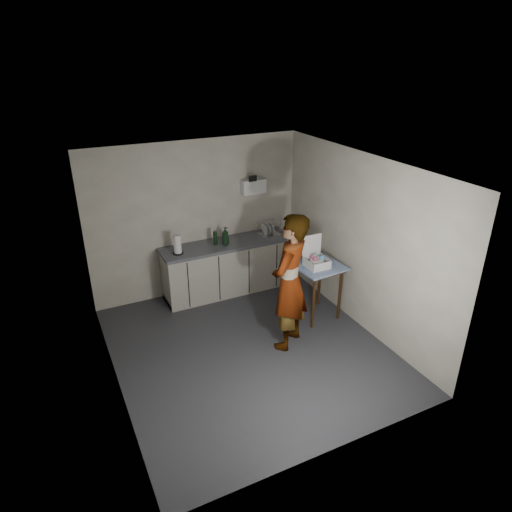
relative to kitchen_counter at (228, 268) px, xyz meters
name	(u,v)px	position (x,y,z in m)	size (l,w,h in m)	color
ground	(249,349)	(-0.40, -1.70, -0.43)	(4.00, 4.00, 0.00)	#2D2D33
wall_back	(197,219)	(-0.40, 0.29, 0.87)	(3.60, 0.02, 2.60)	#AFA998
wall_right	(359,243)	(1.39, -1.70, 0.87)	(0.02, 4.00, 2.60)	#AFA998
wall_left	(107,297)	(-2.19, -1.70, 0.87)	(0.02, 4.00, 2.60)	#AFA998
ceiling	(248,168)	(-0.40, -1.70, 2.17)	(3.60, 4.00, 0.01)	white
kitchen_counter	(228,268)	(0.00, 0.00, 0.00)	(2.24, 0.62, 0.91)	black
wall_shelf	(253,186)	(0.60, 0.22, 1.32)	(0.42, 0.18, 0.37)	white
side_table	(318,272)	(0.93, -1.36, 0.34)	(0.73, 0.73, 0.88)	#3D260E
standing_man	(290,283)	(0.16, -1.81, 0.56)	(0.72, 0.47, 1.97)	#B2A593
soap_bottle	(225,236)	(-0.05, -0.05, 0.64)	(0.12, 0.12, 0.30)	black
soda_can	(226,239)	(-0.01, 0.02, 0.55)	(0.07, 0.07, 0.13)	red
dark_bottle	(215,238)	(-0.21, -0.01, 0.60)	(0.07, 0.07, 0.23)	black
paper_towel	(177,245)	(-0.87, -0.06, 0.63)	(0.17, 0.17, 0.31)	black
dish_rack	(269,232)	(0.79, 0.00, 0.54)	(0.35, 0.26, 0.25)	silver
bakery_box	(316,260)	(0.88, -1.37, 0.56)	(0.33, 0.34, 0.45)	white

